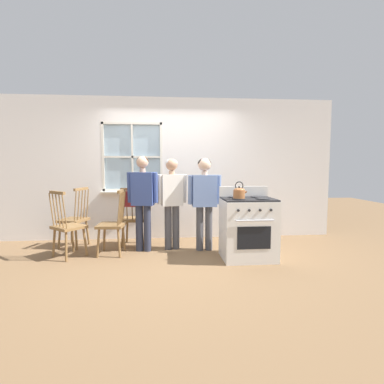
% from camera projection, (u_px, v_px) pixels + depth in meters
% --- Properties ---
extents(ground_plane, '(16.00, 16.00, 0.00)m').
position_uv_depth(ground_plane, '(172.00, 260.00, 4.51)').
color(ground_plane, brown).
extents(wall_back, '(6.40, 0.16, 2.70)m').
position_uv_depth(wall_back, '(172.00, 170.00, 5.78)').
color(wall_back, white).
rests_on(wall_back, ground_plane).
extents(chair_by_window, '(0.46, 0.45, 1.04)m').
position_uv_depth(chair_by_window, '(134.00, 219.00, 5.27)').
color(chair_by_window, olive).
rests_on(chair_by_window, ground_plane).
extents(chair_near_wall, '(0.58, 0.58, 1.04)m').
position_uv_depth(chair_near_wall, '(68.00, 227.00, 4.60)').
color(chair_near_wall, olive).
rests_on(chair_near_wall, ground_plane).
extents(chair_center_cluster, '(0.51, 0.52, 1.04)m').
position_uv_depth(chair_center_cluster, '(75.00, 220.00, 5.19)').
color(chair_center_cluster, olive).
rests_on(chair_center_cluster, ground_plane).
extents(chair_near_stove, '(0.44, 0.45, 1.04)m').
position_uv_depth(chair_near_stove, '(113.00, 225.00, 4.75)').
color(chair_near_stove, olive).
rests_on(chair_near_stove, ground_plane).
extents(person_elderly_left, '(0.51, 0.26, 1.56)m').
position_uv_depth(person_elderly_left, '(143.00, 195.00, 4.90)').
color(person_elderly_left, '#2D3347').
rests_on(person_elderly_left, ground_plane).
extents(person_teen_center, '(0.51, 0.27, 1.53)m').
position_uv_depth(person_teen_center, '(172.00, 195.00, 5.02)').
color(person_teen_center, '#4C4C51').
rests_on(person_teen_center, ground_plane).
extents(person_adult_right, '(0.55, 0.23, 1.53)m').
position_uv_depth(person_adult_right, '(204.00, 194.00, 4.94)').
color(person_adult_right, '#4C4C51').
rests_on(person_adult_right, ground_plane).
extents(stove, '(0.78, 0.68, 1.08)m').
position_uv_depth(stove, '(248.00, 228.00, 4.54)').
color(stove, white).
rests_on(stove, ground_plane).
extents(kettle, '(0.21, 0.17, 0.25)m').
position_uv_depth(kettle, '(239.00, 193.00, 4.34)').
color(kettle, '#A86638').
rests_on(kettle, stove).
extents(potted_plant, '(0.15, 0.15, 0.21)m').
position_uv_depth(potted_plant, '(145.00, 188.00, 5.68)').
color(potted_plant, '#935B3D').
rests_on(potted_plant, wall_back).
extents(handbag, '(0.23, 0.20, 0.31)m').
position_uv_depth(handbag, '(131.00, 198.00, 5.00)').
color(handbag, maroon).
rests_on(handbag, chair_by_window).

